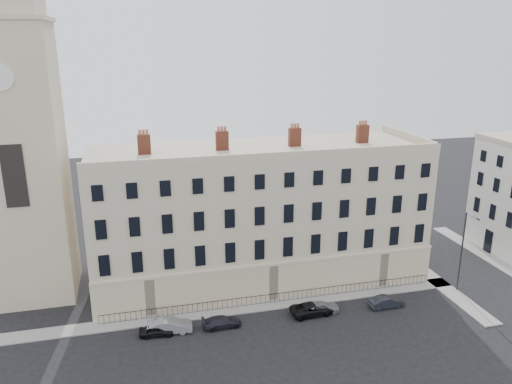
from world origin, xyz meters
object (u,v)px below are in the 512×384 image
(car_b, at_px, (170,326))
(streetlamp, at_px, (463,249))
(car_c, at_px, (222,322))
(car_e, at_px, (321,307))
(car_a, at_px, (156,330))
(car_d, at_px, (312,309))
(car_f, at_px, (386,302))

(car_b, distance_m, streetlamp, 31.25)
(car_c, bearing_deg, car_e, -91.13)
(car_a, relative_size, car_b, 0.77)
(car_a, height_order, car_e, car_e)
(car_d, bearing_deg, car_b, 85.40)
(car_b, bearing_deg, car_c, -88.23)
(car_a, distance_m, car_c, 6.08)
(car_b, height_order, car_c, car_b)
(car_a, height_order, car_d, car_d)
(car_a, distance_m, car_b, 1.26)
(car_d, relative_size, car_f, 1.22)
(car_e, height_order, streetlamp, streetlamp)
(car_c, distance_m, car_f, 16.94)
(car_c, bearing_deg, streetlamp, -90.01)
(car_e, xyz_separation_m, streetlamp, (16.04, 0.64, 4.35))
(car_c, height_order, car_d, car_d)
(car_f, bearing_deg, streetlamp, -84.09)
(car_f, height_order, streetlamp, streetlamp)
(car_a, xyz_separation_m, car_e, (16.14, 0.00, 0.09))
(car_a, xyz_separation_m, car_f, (23.01, -0.56, 0.05))
(car_d, xyz_separation_m, car_e, (0.96, 0.03, 0.02))
(car_b, xyz_separation_m, streetlamp, (30.95, 0.39, 4.30))
(car_a, bearing_deg, car_d, -85.42)
(car_e, distance_m, streetlamp, 16.63)
(car_c, distance_m, streetlamp, 26.49)
(car_a, relative_size, car_e, 0.86)
(car_b, bearing_deg, car_d, -85.53)
(car_a, height_order, car_f, car_f)
(car_b, distance_m, car_f, 21.80)
(car_a, bearing_deg, car_c, -86.04)
(car_b, relative_size, car_e, 1.12)
(car_a, relative_size, car_c, 0.85)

